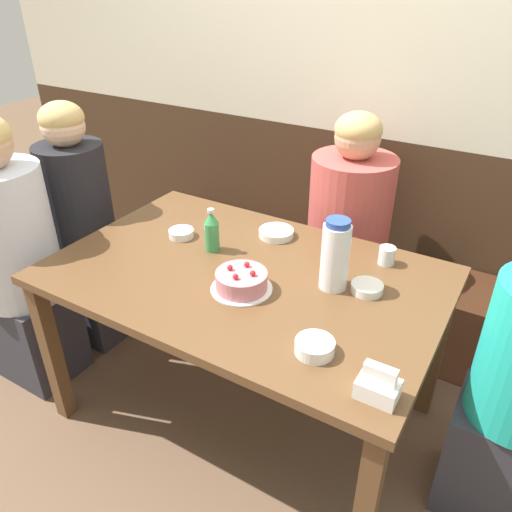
# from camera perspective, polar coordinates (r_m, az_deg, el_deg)

# --- Properties ---
(ground_plane) EXTENTS (12.00, 12.00, 0.00)m
(ground_plane) POSITION_cam_1_polar(r_m,az_deg,el_deg) (2.35, -1.14, -17.12)
(ground_plane) COLOR brown
(back_wall) EXTENTS (4.80, 0.04, 2.50)m
(back_wall) POSITION_cam_1_polar(r_m,az_deg,el_deg) (2.58, 11.73, 19.03)
(back_wall) COLOR #3D2819
(back_wall) RESTS_ON ground_plane
(bench_seat) EXTENTS (2.06, 0.38, 0.42)m
(bench_seat) POSITION_cam_1_polar(r_m,az_deg,el_deg) (2.78, 7.92, -3.11)
(bench_seat) COLOR #381E11
(bench_seat) RESTS_ON ground_plane
(dining_table) EXTENTS (1.46, 0.95, 0.73)m
(dining_table) POSITION_cam_1_polar(r_m,az_deg,el_deg) (1.92, -1.33, -3.84)
(dining_table) COLOR brown
(dining_table) RESTS_ON ground_plane
(birthday_cake) EXTENTS (0.22, 0.22, 0.09)m
(birthday_cake) POSITION_cam_1_polar(r_m,az_deg,el_deg) (1.76, -1.67, -2.90)
(birthday_cake) COLOR white
(birthday_cake) RESTS_ON dining_table
(water_pitcher) EXTENTS (0.10, 0.10, 0.26)m
(water_pitcher) POSITION_cam_1_polar(r_m,az_deg,el_deg) (1.75, 9.05, 0.11)
(water_pitcher) COLOR white
(water_pitcher) RESTS_ON dining_table
(soju_bottle) EXTENTS (0.06, 0.06, 0.18)m
(soju_bottle) POSITION_cam_1_polar(r_m,az_deg,el_deg) (1.99, -5.08, 2.86)
(soju_bottle) COLOR #388E4C
(soju_bottle) RESTS_ON dining_table
(napkin_holder) EXTENTS (0.11, 0.08, 0.11)m
(napkin_holder) POSITION_cam_1_polar(r_m,az_deg,el_deg) (1.39, 13.78, -14.23)
(napkin_holder) COLOR white
(napkin_holder) RESTS_ON dining_table
(bowl_soup_white) EXTENTS (0.15, 0.15, 0.03)m
(bowl_soup_white) POSITION_cam_1_polar(r_m,az_deg,el_deg) (2.12, 2.33, 2.66)
(bowl_soup_white) COLOR white
(bowl_soup_white) RESTS_ON dining_table
(bowl_rice_small) EXTENTS (0.12, 0.12, 0.04)m
(bowl_rice_small) POSITION_cam_1_polar(r_m,az_deg,el_deg) (1.51, 6.72, -10.27)
(bowl_rice_small) COLOR white
(bowl_rice_small) RESTS_ON dining_table
(bowl_side_dish) EXTENTS (0.11, 0.11, 0.03)m
(bowl_side_dish) POSITION_cam_1_polar(r_m,az_deg,el_deg) (2.13, -8.53, 2.59)
(bowl_side_dish) COLOR white
(bowl_side_dish) RESTS_ON dining_table
(bowl_sauce_shallow) EXTENTS (0.11, 0.11, 0.03)m
(bowl_sauce_shallow) POSITION_cam_1_polar(r_m,az_deg,el_deg) (1.80, 12.57, -3.57)
(bowl_sauce_shallow) COLOR white
(bowl_sauce_shallow) RESTS_ON dining_table
(glass_water_tall) EXTENTS (0.06, 0.06, 0.07)m
(glass_water_tall) POSITION_cam_1_polar(r_m,az_deg,el_deg) (1.97, 14.73, 0.05)
(glass_water_tall) COLOR silver
(glass_water_tall) RESTS_ON dining_table
(person_teal_shirt) EXTENTS (0.39, 0.39, 1.19)m
(person_teal_shirt) POSITION_cam_1_polar(r_m,az_deg,el_deg) (2.47, 10.43, 2.53)
(person_teal_shirt) COLOR #33333D
(person_teal_shirt) RESTS_ON ground_plane
(person_grey_tee) EXTENTS (0.36, 0.36, 1.25)m
(person_grey_tee) POSITION_cam_1_polar(r_m,az_deg,el_deg) (2.39, -25.67, -0.44)
(person_grey_tee) COLOR #33333D
(person_grey_tee) RESTS_ON ground_plane
(person_dark_striped) EXTENTS (0.34, 0.31, 1.23)m
(person_dark_striped) POSITION_cam_1_polar(r_m,az_deg,el_deg) (2.60, -19.04, 2.29)
(person_dark_striped) COLOR #33333D
(person_dark_striped) RESTS_ON ground_plane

